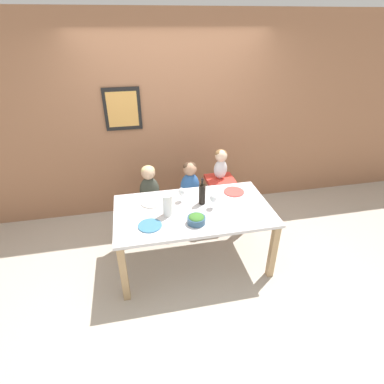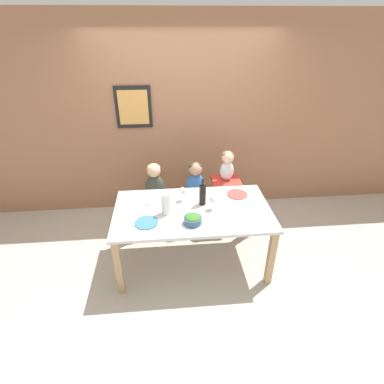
% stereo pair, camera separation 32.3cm
% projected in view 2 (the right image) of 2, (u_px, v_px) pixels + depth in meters
% --- Properties ---
extents(ground_plane, '(14.00, 14.00, 0.00)m').
position_uv_depth(ground_plane, '(193.00, 259.00, 3.68)').
color(ground_plane, '#BCB2A3').
extents(wall_back, '(10.00, 0.09, 2.70)m').
position_uv_depth(wall_back, '(183.00, 120.00, 4.15)').
color(wall_back, '#9E6B4C').
rests_on(wall_back, ground_plane).
extents(dining_table, '(1.73, 0.97, 0.74)m').
position_uv_depth(dining_table, '(193.00, 216.00, 3.36)').
color(dining_table, silver).
rests_on(dining_table, ground_plane).
extents(chair_far_left, '(0.43, 0.39, 0.45)m').
position_uv_depth(chair_far_left, '(156.00, 205.00, 4.06)').
color(chair_far_left, silver).
rests_on(chair_far_left, ground_plane).
extents(chair_far_center, '(0.43, 0.39, 0.45)m').
position_uv_depth(chair_far_center, '(195.00, 203.00, 4.10)').
color(chair_far_center, silver).
rests_on(chair_far_center, ground_plane).
extents(chair_right_highchair, '(0.37, 0.33, 0.72)m').
position_uv_depth(chair_right_highchair, '(226.00, 190.00, 4.05)').
color(chair_right_highchair, silver).
rests_on(chair_right_highchair, ground_plane).
extents(person_child_left, '(0.26, 0.18, 0.53)m').
position_uv_depth(person_child_left, '(155.00, 182.00, 3.89)').
color(person_child_left, '#3D4238').
rests_on(person_child_left, chair_far_left).
extents(person_child_center, '(0.26, 0.18, 0.53)m').
position_uv_depth(person_child_center, '(195.00, 180.00, 3.93)').
color(person_child_center, '#3366B2').
rests_on(person_child_center, chair_far_center).
extents(person_baby_right, '(0.18, 0.16, 0.40)m').
position_uv_depth(person_baby_right, '(227.00, 163.00, 3.85)').
color(person_baby_right, silver).
rests_on(person_baby_right, chair_right_highchair).
extents(wine_bottle, '(0.08, 0.08, 0.32)m').
position_uv_depth(wine_bottle, '(203.00, 194.00, 3.34)').
color(wine_bottle, black).
rests_on(wine_bottle, dining_table).
extents(paper_towel_roll, '(0.10, 0.10, 0.24)m').
position_uv_depth(paper_towel_roll, '(166.00, 204.00, 3.19)').
color(paper_towel_roll, white).
rests_on(paper_towel_roll, dining_table).
extents(wine_glass_near, '(0.08, 0.08, 0.17)m').
position_uv_depth(wine_glass_near, '(213.00, 200.00, 3.26)').
color(wine_glass_near, white).
rests_on(wine_glass_near, dining_table).
extents(wine_glass_far, '(0.08, 0.08, 0.17)m').
position_uv_depth(wine_glass_far, '(183.00, 191.00, 3.42)').
color(wine_glass_far, white).
rests_on(wine_glass_far, dining_table).
extents(salad_bowl_large, '(0.19, 0.19, 0.10)m').
position_uv_depth(salad_bowl_large, '(193.00, 219.00, 3.07)').
color(salad_bowl_large, '#335675').
rests_on(salad_bowl_large, dining_table).
extents(dinner_plate_front_left, '(0.24, 0.24, 0.01)m').
position_uv_depth(dinner_plate_front_left, '(147.00, 223.00, 3.09)').
color(dinner_plate_front_left, teal).
rests_on(dinner_plate_front_left, dining_table).
extents(dinner_plate_back_left, '(0.24, 0.24, 0.01)m').
position_uv_depth(dinner_plate_back_left, '(153.00, 200.00, 3.47)').
color(dinner_plate_back_left, silver).
rests_on(dinner_plate_back_left, dining_table).
extents(dinner_plate_back_right, '(0.24, 0.24, 0.01)m').
position_uv_depth(dinner_plate_back_right, '(237.00, 194.00, 3.58)').
color(dinner_plate_back_right, '#D14C47').
rests_on(dinner_plate_back_right, dining_table).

